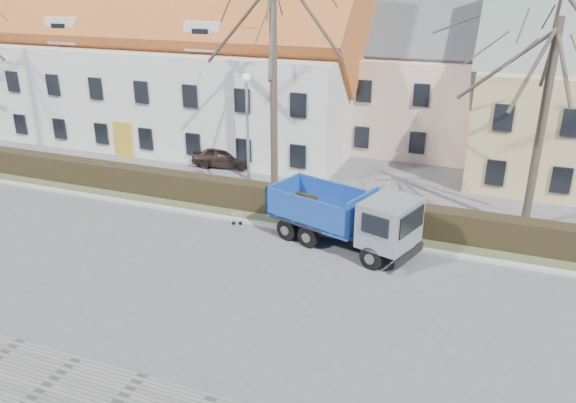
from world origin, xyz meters
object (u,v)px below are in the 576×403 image
at_px(cart_frame, 232,218).
at_px(parked_car_a, 225,156).
at_px(streetlight, 248,139).
at_px(dump_truck, 338,215).

relative_size(cart_frame, parked_car_a, 0.19).
bearing_deg(cart_frame, parked_car_a, 119.33).
distance_m(streetlight, parked_car_a, 6.24).
bearing_deg(streetlight, cart_frame, -80.68).
bearing_deg(dump_truck, parked_car_a, 157.94).
bearing_deg(cart_frame, streetlight, 99.32).
bearing_deg(parked_car_a, dump_truck, -136.86).
height_order(cart_frame, parked_car_a, parked_car_a).
distance_m(dump_truck, cart_frame, 5.02).
xyz_separation_m(streetlight, cart_frame, (0.47, -2.86, -2.86)).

